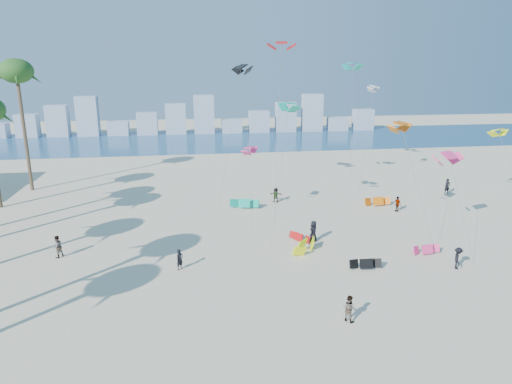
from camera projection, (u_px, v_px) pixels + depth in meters
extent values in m
plane|color=beige|center=(246.00, 356.00, 24.18)|extent=(220.00, 220.00, 0.00)
plane|color=navy|center=(200.00, 140.00, 92.70)|extent=(220.00, 220.00, 0.00)
imported|color=black|center=(180.00, 259.00, 34.22)|extent=(0.70, 0.68, 1.62)
imported|color=gray|center=(349.00, 308.00, 27.34)|extent=(1.00, 1.03, 1.67)
imported|color=black|center=(313.00, 231.00, 39.63)|extent=(1.05, 1.08, 1.87)
imported|color=gray|center=(397.00, 204.00, 47.84)|extent=(0.70, 1.03, 1.62)
imported|color=black|center=(458.00, 258.00, 34.34)|extent=(1.07, 1.27, 1.70)
imported|color=gray|center=(276.00, 195.00, 51.05)|extent=(1.61, 1.02, 1.66)
imported|color=black|center=(447.00, 186.00, 54.17)|extent=(0.71, 0.49, 1.88)
imported|color=gray|center=(57.00, 247.00, 36.35)|extent=(1.11, 1.12, 1.83)
cylinder|color=#595959|center=(251.00, 188.00, 43.03)|extent=(0.21, 3.21, 7.28)
cylinder|color=#595959|center=(280.00, 172.00, 40.41)|extent=(2.69, 5.83, 11.51)
cylinder|color=#595959|center=(418.00, 188.00, 37.83)|extent=(1.86, 4.56, 10.14)
cylinder|color=#595959|center=(230.00, 138.00, 48.35)|extent=(2.99, 3.33, 14.71)
cylinder|color=#595959|center=(366.00, 139.00, 55.40)|extent=(1.89, 2.13, 12.40)
cylinder|color=#595959|center=(278.00, 131.00, 45.29)|extent=(1.63, 5.61, 17.05)
cylinder|color=#595959|center=(512.00, 170.00, 48.52)|extent=(1.97, 3.59, 8.17)
cylinder|color=#595959|center=(461.00, 208.00, 36.62)|extent=(0.12, 4.86, 7.67)
cylinder|color=#595959|center=(352.00, 122.00, 60.21)|extent=(0.35, 2.59, 15.08)
cylinder|color=brown|center=(25.00, 132.00, 54.31)|extent=(0.40, 0.40, 14.20)
ellipsoid|color=#254E1B|center=(16.00, 71.00, 52.39)|extent=(3.80, 3.80, 2.85)
cube|color=#9EADBF|center=(27.00, 126.00, 96.34)|extent=(4.40, 3.00, 4.80)
cube|color=#9EADBF|center=(58.00, 121.00, 97.00)|extent=(4.40, 3.00, 6.60)
cube|color=#9EADBF|center=(88.00, 116.00, 97.66)|extent=(4.40, 3.00, 8.40)
cube|color=#9EADBF|center=(119.00, 128.00, 99.30)|extent=(4.40, 3.00, 3.00)
cube|color=#9EADBF|center=(147.00, 123.00, 99.96)|extent=(4.40, 3.00, 4.80)
cube|color=#9EADBF|center=(176.00, 119.00, 100.62)|extent=(4.40, 3.00, 6.60)
cube|color=#9EADBF|center=(204.00, 114.00, 101.29)|extent=(4.40, 3.00, 8.40)
cube|color=#9EADBF|center=(232.00, 126.00, 102.92)|extent=(4.40, 3.00, 3.00)
cube|color=#9EADBF|center=(259.00, 121.00, 103.58)|extent=(4.40, 3.00, 4.80)
cube|color=#9EADBF|center=(286.00, 117.00, 104.25)|extent=(4.40, 3.00, 6.60)
cube|color=#9EADBF|center=(312.00, 113.00, 104.91)|extent=(4.40, 3.00, 8.40)
cube|color=#9EADBF|center=(337.00, 124.00, 106.54)|extent=(4.40, 3.00, 3.00)
cube|color=#9EADBF|center=(363.00, 119.00, 107.21)|extent=(4.40, 3.00, 4.80)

